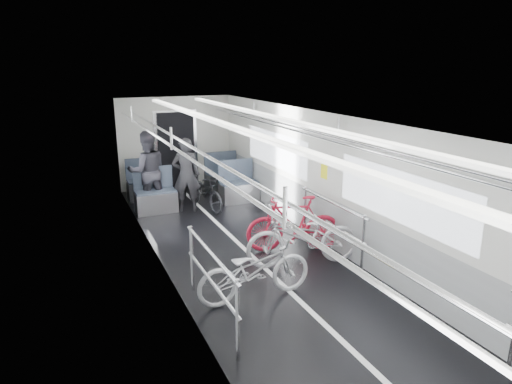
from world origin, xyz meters
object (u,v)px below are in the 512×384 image
(person_seated, at_px, (148,171))
(bike_left_far, at_px, (255,269))
(bike_right_far, at_px, (294,224))
(bike_right_mid, at_px, (303,237))
(bike_aisle, at_px, (205,191))
(person_standing, at_px, (186,175))

(person_seated, bearing_deg, bike_left_far, 98.51)
(bike_left_far, xyz_separation_m, bike_right_far, (1.32, 1.30, 0.06))
(bike_right_mid, distance_m, bike_aisle, 3.63)
(person_seated, bearing_deg, bike_right_far, 120.42)
(bike_right_mid, relative_size, bike_right_far, 1.12)
(bike_aisle, distance_m, person_standing, 0.60)
(bike_right_mid, relative_size, bike_aisle, 1.22)
(bike_left_far, bearing_deg, person_seated, 5.56)
(bike_right_far, relative_size, person_seated, 0.94)
(bike_left_far, relative_size, bike_right_mid, 0.90)
(bike_right_far, xyz_separation_m, bike_aisle, (-0.69, 2.99, -0.10))
(person_standing, distance_m, person_seated, 0.89)
(bike_right_mid, bearing_deg, person_standing, -153.61)
(bike_left_far, distance_m, bike_aisle, 4.33)
(bike_right_mid, bearing_deg, bike_aisle, -159.93)
(person_seated, bearing_deg, bike_aisle, 160.96)
(bike_left_far, relative_size, bike_aisle, 1.10)
(bike_aisle, height_order, person_seated, person_seated)
(person_standing, bearing_deg, bike_right_mid, 120.66)
(bike_right_mid, height_order, person_seated, person_seated)
(bike_left_far, relative_size, bike_right_far, 1.01)
(bike_right_mid, xyz_separation_m, person_standing, (-0.96, 3.59, 0.34))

